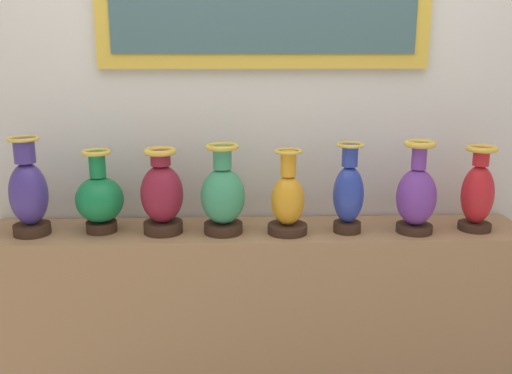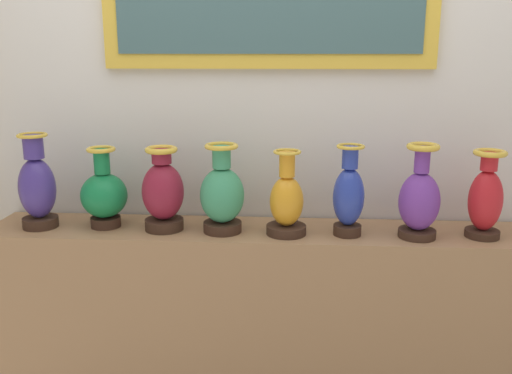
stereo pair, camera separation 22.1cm
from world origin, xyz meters
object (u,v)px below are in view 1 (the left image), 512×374
(vase_burgundy, at_px, (162,195))
(vase_violet, at_px, (416,195))
(vase_emerald, at_px, (100,199))
(vase_indigo, at_px, (29,193))
(vase_crimson, at_px, (478,193))
(vase_jade, at_px, (223,196))
(vase_amber, at_px, (288,201))
(vase_cobalt, at_px, (348,194))

(vase_burgundy, height_order, vase_violet, vase_violet)
(vase_violet, bearing_deg, vase_emerald, 177.75)
(vase_indigo, height_order, vase_crimson, vase_indigo)
(vase_burgundy, height_order, vase_jade, vase_jade)
(vase_burgundy, relative_size, vase_violet, 0.92)
(vase_jade, xyz_separation_m, vase_crimson, (1.02, 0.00, 0.00))
(vase_amber, relative_size, vase_crimson, 0.98)
(vase_jade, height_order, vase_violet, vase_violet)
(vase_indigo, height_order, vase_cobalt, vase_indigo)
(vase_burgundy, relative_size, vase_jade, 0.95)
(vase_emerald, relative_size, vase_amber, 0.99)
(vase_indigo, distance_m, vase_cobalt, 1.26)
(vase_emerald, relative_size, vase_crimson, 0.97)
(vase_jade, bearing_deg, vase_cobalt, -0.81)
(vase_emerald, height_order, vase_crimson, vase_crimson)
(vase_amber, distance_m, vase_crimson, 0.77)
(vase_indigo, bearing_deg, vase_jade, -0.53)
(vase_cobalt, bearing_deg, vase_violet, -2.49)
(vase_jade, bearing_deg, vase_amber, -2.92)
(vase_indigo, height_order, vase_violet, vase_indigo)
(vase_amber, bearing_deg, vase_burgundy, 177.19)
(vase_indigo, distance_m, vase_crimson, 1.78)
(vase_emerald, bearing_deg, vase_jade, -3.58)
(vase_indigo, distance_m, vase_jade, 0.76)
(vase_jade, xyz_separation_m, vase_cobalt, (0.50, -0.01, 0.01))
(vase_burgundy, bearing_deg, vase_jade, -2.70)
(vase_emerald, bearing_deg, vase_burgundy, -4.43)
(vase_indigo, height_order, vase_amber, vase_indigo)
(vase_jade, bearing_deg, vase_burgundy, 177.30)
(vase_violet, bearing_deg, vase_amber, 179.36)
(vase_amber, height_order, vase_crimson, vase_crimson)
(vase_indigo, height_order, vase_emerald, vase_indigo)
(vase_emerald, distance_m, vase_crimson, 1.52)
(vase_indigo, xyz_separation_m, vase_crimson, (1.78, -0.00, -0.01))
(vase_emerald, xyz_separation_m, vase_violet, (1.26, -0.05, 0.01))
(vase_amber, relative_size, vase_violet, 0.91)
(vase_jade, bearing_deg, vase_crimson, 0.14)
(vase_crimson, bearing_deg, vase_cobalt, -178.95)
(vase_emerald, relative_size, vase_cobalt, 0.92)
(vase_burgundy, bearing_deg, vase_cobalt, -1.43)
(vase_burgundy, bearing_deg, vase_crimson, -0.40)
(vase_burgundy, distance_m, vase_violet, 1.01)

